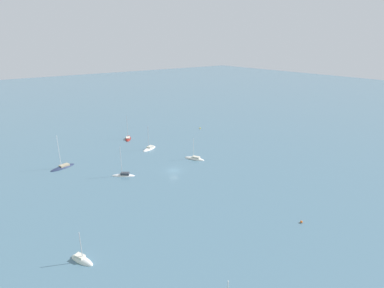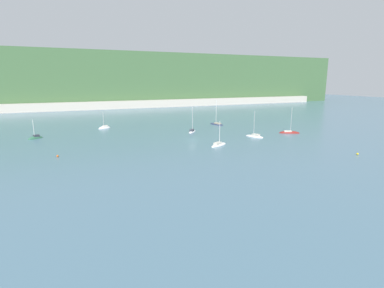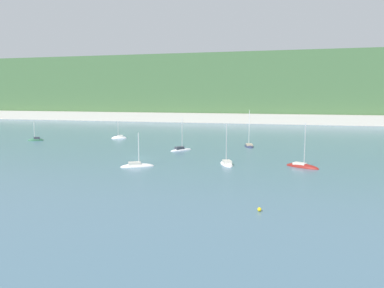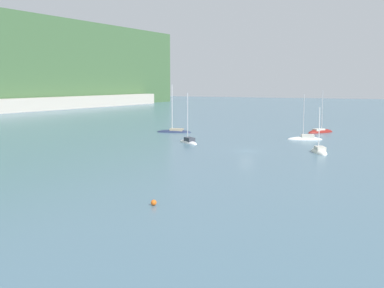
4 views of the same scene
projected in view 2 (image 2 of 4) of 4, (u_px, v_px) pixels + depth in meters
name	position (u px, v px, depth m)	size (l,w,h in m)	color
ground_plane	(193.00, 140.00, 99.53)	(600.00, 600.00, 0.00)	slate
hillside_ridge	(113.00, 80.00, 232.73)	(388.27, 56.34, 39.37)	#42663D
shore_town_strip	(122.00, 105.00, 207.95)	(330.03, 6.00, 5.21)	beige
sailboat_0	(35.00, 138.00, 101.41)	(5.15, 4.06, 7.24)	#2D6647
sailboat_1	(219.00, 145.00, 90.87)	(7.39, 5.15, 8.11)	white
sailboat_2	(104.00, 128.00, 122.93)	(5.52, 3.63, 7.38)	white
sailboat_3	(255.00, 136.00, 104.68)	(4.86, 7.30, 9.64)	white
sailboat_4	(289.00, 133.00, 111.93)	(7.63, 5.63, 10.44)	maroon
sailboat_5	(192.00, 131.00, 114.58)	(5.79, 6.57, 9.99)	silver
sailboat_6	(217.00, 124.00, 133.10)	(4.48, 8.49, 11.55)	#232D4C
mooring_buoy_0	(358.00, 154.00, 79.43)	(0.55, 0.55, 0.55)	yellow
mooring_buoy_1	(58.00, 156.00, 77.13)	(0.55, 0.55, 0.55)	orange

